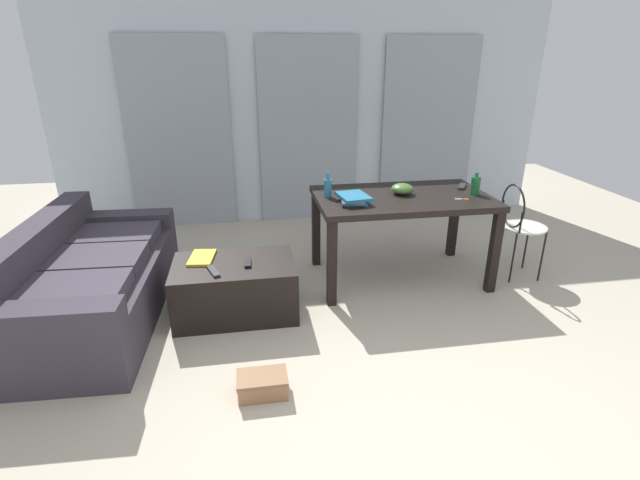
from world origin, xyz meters
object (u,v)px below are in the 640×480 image
bottle_far (476,185)px  book_stack (354,199)px  scissors (463,199)px  tv_remote_primary (213,271)px  wire_chair (518,220)px  shoebox (262,385)px  craft_table (402,206)px  coffee_table (235,288)px  tv_remote_on_table (462,186)px  tv_remote_secondary (248,263)px  bowl (402,189)px  magazine (202,258)px  couch (87,282)px  bottle_near (328,187)px

bottle_far → book_stack: bottle_far is taller
scissors → tv_remote_primary: size_ratio=0.60×
bottle_far → tv_remote_primary: (-2.13, -0.45, -0.40)m
wire_chair → shoebox: bearing=-151.8°
craft_table → book_stack: 0.48m
bottle_far → scissors: 0.21m
coffee_table → tv_remote_on_table: size_ratio=4.73×
tv_remote_primary → tv_remote_secondary: (0.24, 0.11, 0.00)m
shoebox → tv_remote_secondary: bearing=92.6°
craft_table → bowl: bearing=78.6°
bottle_far → magazine: bottle_far is taller
scissors → tv_remote_on_table: bearing=66.4°
tv_remote_secondary → shoebox: (0.04, -0.93, -0.35)m
wire_chair → bowl: 1.03m
bowl → magazine: 1.70m
magazine → shoebox: bearing=-63.2°
book_stack → couch: bearing=-175.6°
craft_table → tv_remote_on_table: bearing=14.5°
tv_remote_primary → tv_remote_secondary: size_ratio=1.17×
wire_chair → tv_remote_secondary: wire_chair is taller
tv_remote_secondary → magazine: same height
tv_remote_on_table → shoebox: tv_remote_on_table is taller
coffee_table → craft_table: size_ratio=0.62×
tv_remote_on_table → scissors: bearing=-82.6°
book_stack → tv_remote_on_table: bearing=15.1°
coffee_table → craft_table: 1.51m
bottle_near → shoebox: (-0.63, -1.40, -0.76)m
tv_remote_primary → tv_remote_secondary: 0.26m
book_stack → tv_remote_secondary: (-0.84, -0.28, -0.36)m
wire_chair → bowl: same height
magazine → tv_remote_on_table: bearing=18.0°
coffee_table → magazine: 0.34m
craft_table → couch: bearing=-173.5°
craft_table → tv_remote_primary: size_ratio=7.67×
coffee_table → wire_chair: size_ratio=1.07×
tv_remote_on_table → tv_remote_secondary: 1.99m
wire_chair → tv_remote_primary: (-2.52, -0.37, -0.11)m
couch → coffee_table: size_ratio=2.09×
bottle_far → wire_chair: bearing=-11.3°
wire_chair → bottle_near: (-1.60, 0.21, 0.30)m
bottle_far → bowl: 0.60m
bottle_near → tv_remote_primary: 1.16m
craft_table → tv_remote_secondary: (-1.29, -0.41, -0.23)m
couch → wire_chair: wire_chair is taller
coffee_table → scissors: 1.92m
book_stack → magazine: size_ratio=1.09×
wire_chair → magazine: size_ratio=2.89×
bottle_near → coffee_table: bearing=-150.1°
bottle_far → scissors: bottle_far is taller
craft_table → bottle_near: bottle_near is taller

